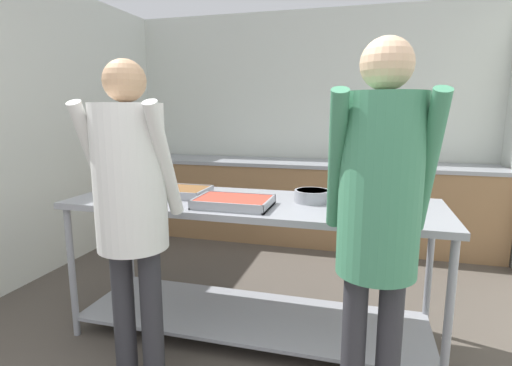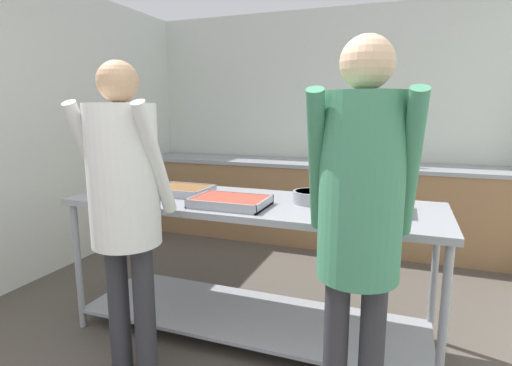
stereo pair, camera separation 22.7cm
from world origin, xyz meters
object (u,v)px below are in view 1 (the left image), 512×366
object	(u,v)px
serving_tray_greens	(234,202)
water_bottle	(397,155)
guest_serving_right	(131,194)
plate_stack	(131,190)
sauce_pan	(313,195)
serving_tray_vegetables	(378,204)
guest_serving_left	(379,205)
serving_tray_roast	(180,192)

from	to	relation	value
serving_tray_greens	water_bottle	distance (m)	2.41
guest_serving_right	water_bottle	size ratio (longest dim) A/B	7.04
plate_stack	sauce_pan	bearing A→B (deg)	5.81
serving_tray_vegetables	guest_serving_right	world-z (taller)	guest_serving_right
guest_serving_left	water_bottle	distance (m)	2.72
serving_tray_roast	water_bottle	bearing A→B (deg)	52.04
plate_stack	serving_tray_greens	bearing A→B (deg)	-8.68
plate_stack	serving_tray_greens	world-z (taller)	plate_stack
serving_tray_greens	guest_serving_left	world-z (taller)	guest_serving_left
guest_serving_left	guest_serving_right	bearing A→B (deg)	177.25
plate_stack	guest_serving_right	xyz separation A→B (m)	(0.40, -0.62, 0.12)
sauce_pan	guest_serving_left	world-z (taller)	guest_serving_left
plate_stack	serving_tray_roast	world-z (taller)	plate_stack
guest_serving_left	water_bottle	size ratio (longest dim) A/B	7.20
sauce_pan	water_bottle	bearing A→B (deg)	71.78
serving_tray_vegetables	guest_serving_left	distance (m)	0.76
plate_stack	water_bottle	bearing A→B (deg)	47.53
serving_tray_vegetables	serving_tray_roast	bearing A→B (deg)	179.54
water_bottle	guest_serving_right	bearing A→B (deg)	-118.80
plate_stack	serving_tray_roast	xyz separation A→B (m)	(0.34, 0.08, -0.01)
serving_tray_roast	serving_tray_greens	size ratio (longest dim) A/B	0.83
serving_tray_vegetables	guest_serving_left	size ratio (longest dim) A/B	0.21
plate_stack	guest_serving_right	bearing A→B (deg)	-56.83
plate_stack	water_bottle	size ratio (longest dim) A/B	0.90
guest_serving_left	plate_stack	bearing A→B (deg)	157.25
plate_stack	guest_serving_left	bearing A→B (deg)	-22.75
guest_serving_left	serving_tray_greens	bearing A→B (deg)	146.03
guest_serving_left	guest_serving_right	size ratio (longest dim) A/B	1.02
serving_tray_greens	sauce_pan	world-z (taller)	sauce_pan
sauce_pan	guest_serving_left	distance (m)	0.90
serving_tray_roast	serving_tray_greens	distance (m)	0.49
guest_serving_right	guest_serving_left	bearing A→B (deg)	-2.75
serving_tray_roast	guest_serving_left	size ratio (longest dim) A/B	0.21
serving_tray_roast	sauce_pan	xyz separation A→B (m)	(0.90, 0.05, 0.02)
serving_tray_roast	serving_tray_vegetables	size ratio (longest dim) A/B	1.02
serving_tray_greens	serving_tray_vegetables	bearing A→B (deg)	12.47
serving_tray_roast	guest_serving_right	distance (m)	0.71
serving_tray_greens	water_bottle	xyz separation A→B (m)	(1.08, 2.15, 0.09)
serving_tray_greens	serving_tray_vegetables	distance (m)	0.87
sauce_pan	guest_serving_left	bearing A→B (deg)	-64.79
serving_tray_greens	serving_tray_vegetables	world-z (taller)	same
guest_serving_right	sauce_pan	bearing A→B (deg)	41.85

